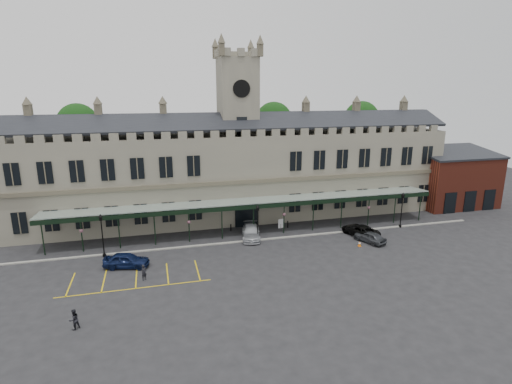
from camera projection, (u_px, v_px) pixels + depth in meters
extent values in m
plane|color=black|center=(270.00, 258.00, 43.55)|extent=(140.00, 140.00, 0.00)
cube|color=#6B6759|center=(238.00, 175.00, 57.06)|extent=(60.00, 10.00, 12.00)
cube|color=#4F4939|center=(247.00, 182.00, 52.15)|extent=(60.00, 0.35, 0.50)
cube|color=black|center=(242.00, 121.00, 52.78)|extent=(60.00, 4.77, 2.20)
cube|color=black|center=(234.00, 119.00, 57.46)|extent=(60.00, 4.77, 2.20)
cube|color=black|center=(247.00, 213.00, 53.30)|extent=(3.20, 0.18, 3.80)
cube|color=#6B6759|center=(238.00, 140.00, 55.82)|extent=(5.00, 5.00, 22.00)
cylinder|color=silver|center=(242.00, 89.00, 51.68)|extent=(2.20, 0.12, 2.20)
cylinder|color=black|center=(242.00, 89.00, 51.61)|extent=(2.30, 0.04, 2.30)
cube|color=black|center=(242.00, 128.00, 52.92)|extent=(1.40, 0.12, 2.80)
cube|color=#8C9E93|center=(250.00, 201.00, 50.97)|extent=(50.00, 4.00, 0.40)
cube|color=black|center=(254.00, 207.00, 49.16)|extent=(50.00, 0.18, 0.50)
cube|color=maroon|center=(453.00, 180.00, 63.06)|extent=(12.00, 8.00, 8.00)
cube|color=black|center=(456.00, 152.00, 61.94)|extent=(12.40, 8.36, 1.47)
cube|color=gray|center=(257.00, 240.00, 48.69)|extent=(60.00, 0.40, 0.12)
cylinder|color=#332314|center=(83.00, 171.00, 60.11)|extent=(0.70, 0.70, 12.00)
sphere|color=black|center=(78.00, 124.00, 58.37)|extent=(6.00, 6.00, 6.00)
cylinder|color=#332314|center=(273.00, 162.00, 67.45)|extent=(0.70, 0.70, 12.00)
sphere|color=black|center=(274.00, 120.00, 65.71)|extent=(6.00, 6.00, 6.00)
cylinder|color=#332314|center=(359.00, 158.00, 71.36)|extent=(0.70, 0.70, 12.00)
sphere|color=black|center=(361.00, 118.00, 69.63)|extent=(6.00, 6.00, 6.00)
cylinder|color=black|center=(104.00, 255.00, 43.92)|extent=(0.38, 0.38, 0.32)
cylinder|color=black|center=(103.00, 239.00, 43.43)|extent=(0.13, 0.13, 4.26)
cube|color=black|center=(101.00, 219.00, 42.86)|extent=(0.30, 0.30, 0.43)
cone|color=black|center=(100.00, 215.00, 42.76)|extent=(0.47, 0.47, 0.32)
cylinder|color=black|center=(258.00, 240.00, 48.40)|extent=(0.36, 0.36, 0.30)
cylinder|color=black|center=(258.00, 226.00, 47.94)|extent=(0.12, 0.12, 3.97)
cube|color=black|center=(258.00, 209.00, 47.41)|extent=(0.28, 0.28, 0.40)
cone|color=black|center=(258.00, 206.00, 47.32)|extent=(0.44, 0.44, 0.30)
cylinder|color=black|center=(400.00, 226.00, 53.42)|extent=(0.37, 0.37, 0.31)
cylinder|color=black|center=(401.00, 212.00, 52.94)|extent=(0.12, 0.12, 4.13)
cube|color=black|center=(403.00, 196.00, 52.39)|extent=(0.29, 0.29, 0.41)
cone|color=black|center=(403.00, 194.00, 52.30)|extent=(0.45, 0.45, 0.31)
cube|color=#DD5E07|center=(359.00, 246.00, 46.90)|extent=(0.34, 0.34, 0.04)
cone|color=#DD5E07|center=(360.00, 244.00, 46.83)|extent=(0.39, 0.39, 0.62)
cylinder|color=silver|center=(360.00, 243.00, 46.81)|extent=(0.26, 0.26, 0.09)
cylinder|color=black|center=(281.00, 226.00, 53.07)|extent=(0.06, 0.06, 0.52)
cube|color=silver|center=(281.00, 224.00, 52.98)|extent=(0.73, 0.14, 1.24)
cylinder|color=black|center=(231.00, 228.00, 51.83)|extent=(0.17, 0.17, 0.94)
cylinder|color=black|center=(288.00, 224.00, 53.11)|extent=(0.17, 0.17, 0.95)
imported|color=#0D183C|center=(126.00, 260.00, 41.17)|extent=(4.90, 2.86, 1.57)
imported|color=#A3A6AB|center=(251.00, 232.00, 49.33)|extent=(3.17, 5.61, 1.53)
imported|color=black|center=(360.00, 230.00, 50.19)|extent=(3.82, 5.64, 1.43)
imported|color=#34373B|center=(370.00, 237.00, 47.99)|extent=(3.02, 4.34, 1.37)
imported|color=black|center=(144.00, 272.00, 38.38)|extent=(0.69, 0.67, 1.60)
imported|color=black|center=(74.00, 319.00, 30.47)|extent=(1.02, 1.01, 1.66)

